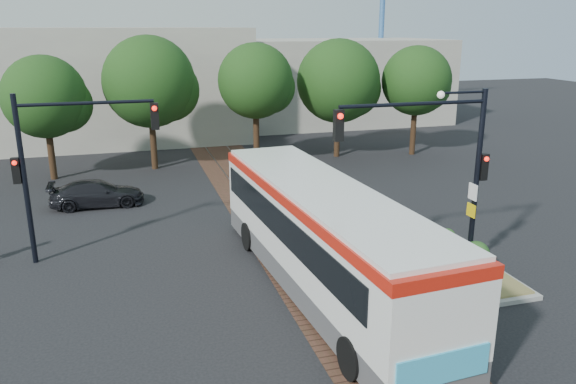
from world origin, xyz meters
The scene contains 9 objects.
ground centered at (0.00, 0.00, 0.00)m, with size 120.00×120.00×0.00m, color black.
trackbed centered at (0.00, 4.00, 0.01)m, with size 3.60×40.00×0.02m.
tree_row centered at (1.21, 16.42, 4.85)m, with size 26.40×5.60×7.67m.
warehouses centered at (-0.53, 28.75, 3.81)m, with size 40.00×13.00×8.00m.
city_bus centered at (-0.38, -0.90, 1.90)m, with size 3.58×12.91×3.41m.
traffic_island centered at (4.82, -0.90, 0.33)m, with size 2.20×5.20×1.13m.
signal_pole_main centered at (3.86, -0.81, 4.16)m, with size 5.49×0.46×6.00m.
signal_pole_left centered at (-8.37, 4.00, 3.86)m, with size 4.99×0.34×6.00m.
parked_car centered at (-7.54, 10.23, 0.61)m, with size 1.72×4.23×1.23m, color black.
Camera 1 is at (-6.08, -16.36, 8.14)m, focal length 35.00 mm.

